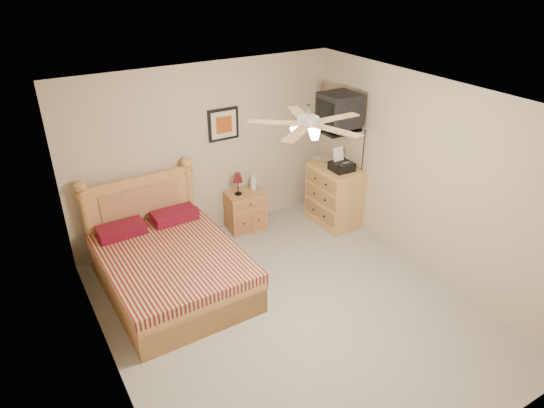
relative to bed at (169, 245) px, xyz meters
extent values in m
plane|color=gray|center=(1.03, -1.12, -0.65)|extent=(4.50, 4.50, 0.00)
cube|color=white|center=(1.03, -1.12, 1.85)|extent=(4.00, 4.50, 0.04)
cube|color=tan|center=(1.03, 1.13, 0.60)|extent=(4.00, 0.04, 2.50)
cube|color=tan|center=(1.03, -3.37, 0.60)|extent=(4.00, 0.04, 2.50)
cube|color=tan|center=(-0.97, -1.12, 0.60)|extent=(0.04, 4.50, 2.50)
cube|color=tan|center=(3.03, -1.12, 0.60)|extent=(0.04, 4.50, 2.50)
cube|color=#A3663F|center=(1.50, 0.88, -0.35)|extent=(0.58, 0.46, 0.59)
imported|color=silver|center=(1.66, 0.92, 0.08)|extent=(0.11, 0.11, 0.26)
cube|color=black|center=(1.30, 1.11, 0.97)|extent=(0.46, 0.04, 0.46)
cube|color=#B98045|center=(2.76, 0.35, -0.18)|extent=(0.57, 0.81, 0.93)
imported|color=beige|center=(2.68, 0.68, 0.30)|extent=(0.25, 0.28, 0.02)
imported|color=tan|center=(2.68, 0.68, 0.32)|extent=(0.23, 0.29, 0.02)
camera|label=1|loc=(-1.47, -4.84, 3.12)|focal=32.00mm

